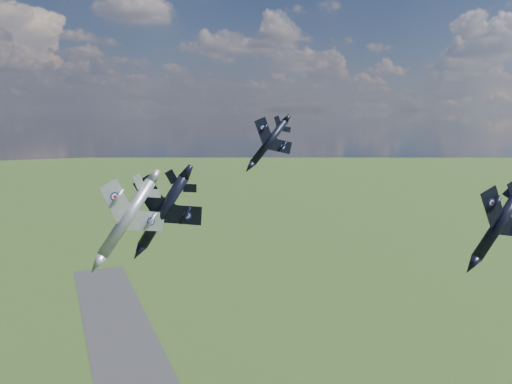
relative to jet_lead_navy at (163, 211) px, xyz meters
name	(u,v)px	position (x,y,z in m)	size (l,w,h in m)	color
jet_lead_navy	(163,211)	(0.00, 0.00, 0.00)	(11.60, 16.17, 3.35)	black
jet_right_navy	(499,223)	(33.01, -28.28, 1.33)	(9.61, 13.40, 2.77)	black
jet_high_navy	(269,142)	(26.05, 21.33, 7.95)	(10.53, 14.68, 3.04)	black
jet_left_silver	(127,218)	(-5.31, -1.78, -0.14)	(11.74, 16.36, 3.39)	gray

